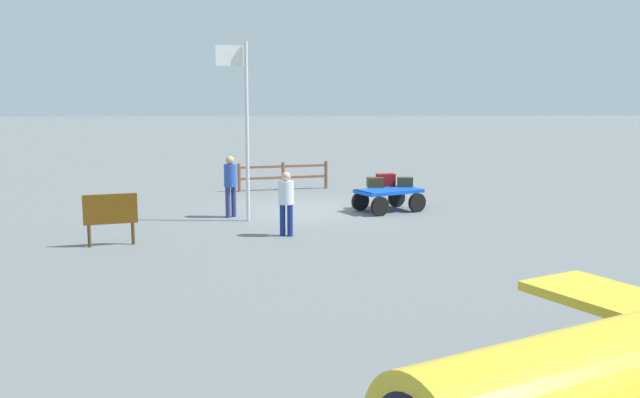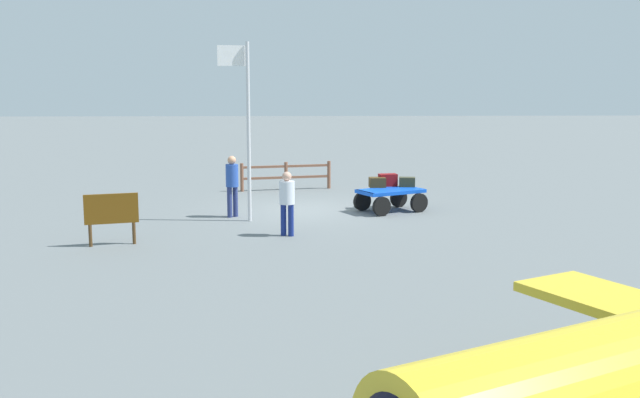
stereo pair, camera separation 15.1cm
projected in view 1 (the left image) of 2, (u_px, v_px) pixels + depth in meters
The scene contains 10 objects.
ground_plane at pixel (307, 210), 22.17m from camera, with size 120.00×120.00×0.00m, color slate.
luggage_cart at pixel (388, 196), 21.84m from camera, with size 2.19×1.88×0.66m.
suitcase_tan at pixel (386, 180), 22.48m from camera, with size 0.58×0.41×0.37m.
suitcase_navy at pixel (375, 182), 22.24m from camera, with size 0.49×0.39×0.29m.
suitcase_grey at pixel (405, 182), 22.37m from camera, with size 0.52×0.37×0.28m.
worker_lead at pixel (286, 198), 18.30m from camera, with size 0.49×0.49×1.60m.
worker_trailing at pixel (230, 181), 20.82m from camera, with size 0.50×0.50×1.73m.
flagpole at pixel (244, 118), 19.95m from camera, with size 0.85×0.19×4.84m.
signboard at pixel (110, 212), 17.21m from camera, with size 1.20×0.39×1.22m.
wooden_fence at pixel (283, 174), 26.12m from camera, with size 3.17×0.78×0.98m.
Camera 1 is at (0.58, 21.84, 3.80)m, focal length 41.74 mm.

